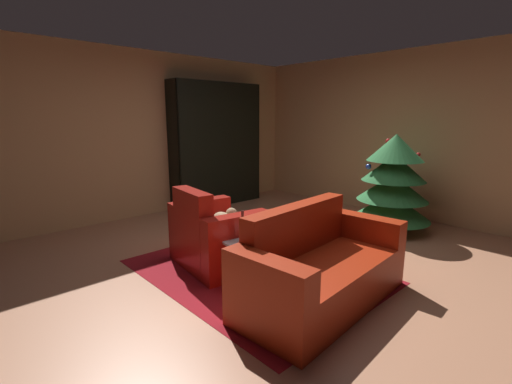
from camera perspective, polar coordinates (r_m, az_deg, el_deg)
ground_plane at (r=4.14m, az=3.30°, el=-10.98°), size 6.98×6.98×0.00m
wall_back at (r=6.28m, az=22.60°, el=8.35°), size 5.87×0.06×2.64m
wall_left at (r=6.19m, az=-16.52°, el=8.73°), size 0.06×5.94×2.64m
area_rug at (r=3.89m, az=-0.24°, el=-12.47°), size 2.50×1.87×0.01m
bookshelf_unit at (r=6.68m, az=-5.36°, el=7.23°), size 0.36×1.79×2.20m
armchair_red at (r=3.97m, az=-6.54°, el=-7.24°), size 1.05×0.86×0.87m
couch_red at (r=3.27m, az=10.07°, el=-12.08°), size 0.89×1.74×0.84m
coffee_table at (r=3.58m, az=0.16°, el=-7.65°), size 0.73×0.73×0.45m
book_stack_on_table at (r=3.56m, az=-0.07°, el=-6.32°), size 0.21×0.18×0.09m
bottle_on_table at (r=3.39m, az=-2.13°, el=-5.94°), size 0.07×0.07×0.30m
decorated_tree at (r=5.41m, az=20.94°, el=1.37°), size 1.08×1.08×1.38m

